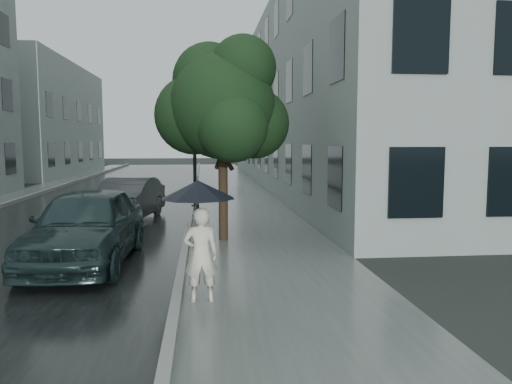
{
  "coord_description": "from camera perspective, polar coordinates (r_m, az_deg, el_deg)",
  "views": [
    {
      "loc": [
        -1.15,
        -8.55,
        2.5
      ],
      "look_at": [
        0.05,
        2.79,
        1.3
      ],
      "focal_mm": 35.0,
      "sensor_mm": 36.0,
      "label": 1
    }
  ],
  "objects": [
    {
      "name": "ground",
      "position": [
        8.98,
        1.58,
        -10.15
      ],
      "size": [
        120.0,
        120.0,
        0.0
      ],
      "primitive_type": "plane",
      "color": "black",
      "rests_on": "ground"
    },
    {
      "name": "sidewalk",
      "position": [
        20.75,
        -2.13,
        -0.91
      ],
      "size": [
        3.5,
        60.0,
        0.01
      ],
      "primitive_type": "cube",
      "color": "slate",
      "rests_on": "ground"
    },
    {
      "name": "kerb_near",
      "position": [
        20.7,
        -7.17,
        -0.77
      ],
      "size": [
        0.15,
        60.0,
        0.15
      ],
      "primitive_type": "cube",
      "color": "slate",
      "rests_on": "ground"
    },
    {
      "name": "asphalt_road",
      "position": [
        21.07,
        -16.73,
        -1.06
      ],
      "size": [
        6.85,
        60.0,
        0.0
      ],
      "primitive_type": "cube",
      "color": "black",
      "rests_on": "ground"
    },
    {
      "name": "kerb_far",
      "position": [
        21.98,
        -25.74,
        -0.93
      ],
      "size": [
        0.15,
        60.0,
        0.15
      ],
      "primitive_type": "cube",
      "color": "slate",
      "rests_on": "ground"
    },
    {
      "name": "building_near",
      "position": [
        28.89,
        7.34,
        9.93
      ],
      "size": [
        7.02,
        36.0,
        9.0
      ],
      "color": "gray",
      "rests_on": "ground"
    },
    {
      "name": "building_far_b",
      "position": [
        40.59,
        -24.38,
        7.59
      ],
      "size": [
        7.02,
        18.0,
        8.0
      ],
      "color": "gray",
      "rests_on": "ground"
    },
    {
      "name": "pedestrian",
      "position": [
        7.75,
        -6.31,
        -7.13
      ],
      "size": [
        0.56,
        0.39,
        1.47
      ],
      "primitive_type": "imported",
      "rotation": [
        0.0,
        0.0,
        3.21
      ],
      "color": "beige",
      "rests_on": "sidewalk"
    },
    {
      "name": "umbrella",
      "position": [
        7.63,
        -6.65,
        0.29
      ],
      "size": [
        1.18,
        1.18,
        1.0
      ],
      "rotation": [
        0.0,
        0.0,
        0.03
      ],
      "color": "black",
      "rests_on": "ground"
    },
    {
      "name": "street_tree",
      "position": [
        12.46,
        -3.86,
        9.9
      ],
      "size": [
        3.38,
        3.07,
        5.0
      ],
      "color": "#332619",
      "rests_on": "ground"
    },
    {
      "name": "lamp_post",
      "position": [
        17.74,
        -7.54,
        7.4
      ],
      "size": [
        0.83,
        0.44,
        5.15
      ],
      "rotation": [
        0.0,
        0.0,
        -0.27
      ],
      "color": "black",
      "rests_on": "ground"
    },
    {
      "name": "car_near",
      "position": [
        10.6,
        -18.8,
        -3.67
      ],
      "size": [
        1.97,
        4.58,
        1.54
      ],
      "primitive_type": "imported",
      "rotation": [
        0.0,
        0.0,
        -0.03
      ],
      "color": "#1A2C2D",
      "rests_on": "ground"
    },
    {
      "name": "car_far",
      "position": [
        15.88,
        -14.51,
        -0.83
      ],
      "size": [
        2.05,
        4.16,
        1.31
      ],
      "primitive_type": "imported",
      "rotation": [
        0.0,
        0.0,
        -0.17
      ],
      "color": "#26292B",
      "rests_on": "ground"
    }
  ]
}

